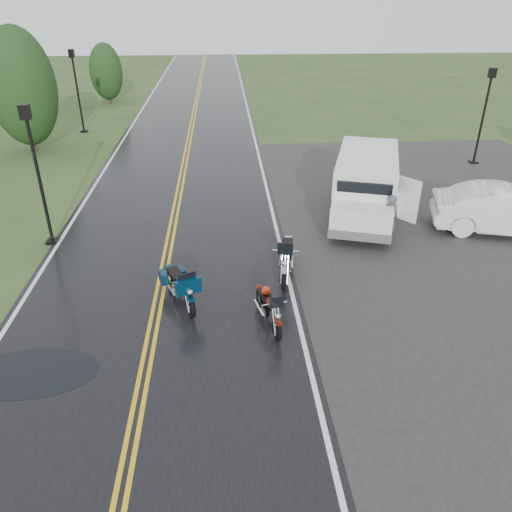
{
  "coord_description": "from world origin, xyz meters",
  "views": [
    {
      "loc": [
        1.96,
        -10.57,
        7.79
      ],
      "look_at": [
        2.8,
        2.0,
        1.0
      ],
      "focal_mm": 35.0,
      "sensor_mm": 36.0,
      "label": 1
    }
  ],
  "objects_px": {
    "motorcycle_teal": "(190,298)",
    "sedan_white": "(506,211)",
    "motorcycle_red": "(277,322)",
    "lamp_post_far_right": "(483,117)",
    "van_white": "(336,203)",
    "motorcycle_silver": "(285,270)",
    "person_at_van": "(389,219)",
    "lamp_post_far_left": "(78,92)",
    "lamp_post_near_left": "(39,177)"
  },
  "relations": [
    {
      "from": "motorcycle_red",
      "to": "motorcycle_teal",
      "type": "bearing_deg",
      "value": 141.28
    },
    {
      "from": "motorcycle_teal",
      "to": "person_at_van",
      "type": "relative_size",
      "value": 1.29
    },
    {
      "from": "sedan_white",
      "to": "lamp_post_near_left",
      "type": "relative_size",
      "value": 1.05
    },
    {
      "from": "motorcycle_teal",
      "to": "lamp_post_far_left",
      "type": "relative_size",
      "value": 0.46
    },
    {
      "from": "motorcycle_teal",
      "to": "motorcycle_red",
      "type": "bearing_deg",
      "value": -49.69
    },
    {
      "from": "van_white",
      "to": "motorcycle_red",
      "type": "bearing_deg",
      "value": -96.92
    },
    {
      "from": "motorcycle_red",
      "to": "motorcycle_teal",
      "type": "height_order",
      "value": "motorcycle_teal"
    },
    {
      "from": "person_at_van",
      "to": "lamp_post_far_left",
      "type": "relative_size",
      "value": 0.35
    },
    {
      "from": "motorcycle_teal",
      "to": "lamp_post_far_right",
      "type": "xyz_separation_m",
      "value": [
        13.53,
        12.48,
        1.66
      ]
    },
    {
      "from": "lamp_post_near_left",
      "to": "motorcycle_red",
      "type": "bearing_deg",
      "value": -39.67
    },
    {
      "from": "motorcycle_teal",
      "to": "lamp_post_far_left",
      "type": "distance_m",
      "value": 21.5
    },
    {
      "from": "van_white",
      "to": "sedan_white",
      "type": "height_order",
      "value": "van_white"
    },
    {
      "from": "motorcycle_silver",
      "to": "sedan_white",
      "type": "height_order",
      "value": "sedan_white"
    },
    {
      "from": "motorcycle_silver",
      "to": "lamp_post_far_left",
      "type": "height_order",
      "value": "lamp_post_far_left"
    },
    {
      "from": "lamp_post_far_left",
      "to": "lamp_post_far_right",
      "type": "relative_size",
      "value": 1.04
    },
    {
      "from": "van_white",
      "to": "lamp_post_far_left",
      "type": "height_order",
      "value": "lamp_post_far_left"
    },
    {
      "from": "person_at_van",
      "to": "motorcycle_teal",
      "type": "bearing_deg",
      "value": 32.83
    },
    {
      "from": "motorcycle_red",
      "to": "motorcycle_teal",
      "type": "distance_m",
      "value": 2.45
    },
    {
      "from": "van_white",
      "to": "sedan_white",
      "type": "xyz_separation_m",
      "value": [
        6.06,
        -0.24,
        -0.37
      ]
    },
    {
      "from": "sedan_white",
      "to": "van_white",
      "type": "bearing_deg",
      "value": 102.71
    },
    {
      "from": "van_white",
      "to": "lamp_post_far_right",
      "type": "height_order",
      "value": "lamp_post_far_right"
    },
    {
      "from": "motorcycle_silver",
      "to": "lamp_post_near_left",
      "type": "height_order",
      "value": "lamp_post_near_left"
    },
    {
      "from": "motorcycle_teal",
      "to": "motorcycle_silver",
      "type": "distance_m",
      "value": 2.89
    },
    {
      "from": "lamp_post_far_right",
      "to": "person_at_van",
      "type": "bearing_deg",
      "value": -130.07
    },
    {
      "from": "lamp_post_near_left",
      "to": "lamp_post_far_left",
      "type": "relative_size",
      "value": 0.99
    },
    {
      "from": "motorcycle_teal",
      "to": "van_white",
      "type": "bearing_deg",
      "value": 22.4
    },
    {
      "from": "van_white",
      "to": "person_at_van",
      "type": "bearing_deg",
      "value": -3.45
    },
    {
      "from": "person_at_van",
      "to": "lamp_post_far_right",
      "type": "xyz_separation_m",
      "value": [
        6.97,
        8.28,
        1.45
      ]
    },
    {
      "from": "sedan_white",
      "to": "lamp_post_near_left",
      "type": "bearing_deg",
      "value": 104.14
    },
    {
      "from": "motorcycle_red",
      "to": "lamp_post_near_left",
      "type": "bearing_deg",
      "value": 128.66
    },
    {
      "from": "person_at_van",
      "to": "motorcycle_silver",
      "type": "bearing_deg",
      "value": 37.62
    },
    {
      "from": "motorcycle_teal",
      "to": "sedan_white",
      "type": "distance_m",
      "value": 11.84
    },
    {
      "from": "motorcycle_silver",
      "to": "lamp_post_near_left",
      "type": "bearing_deg",
      "value": 164.58
    },
    {
      "from": "motorcycle_teal",
      "to": "motorcycle_silver",
      "type": "relative_size",
      "value": 0.9
    },
    {
      "from": "lamp_post_near_left",
      "to": "lamp_post_far_left",
      "type": "distance_m",
      "value": 15.45
    },
    {
      "from": "sedan_white",
      "to": "lamp_post_near_left",
      "type": "xyz_separation_m",
      "value": [
        -15.9,
        0.23,
        1.55
      ]
    },
    {
      "from": "motorcycle_teal",
      "to": "motorcycle_silver",
      "type": "bearing_deg",
      "value": 1.71
    },
    {
      "from": "motorcycle_teal",
      "to": "sedan_white",
      "type": "height_order",
      "value": "sedan_white"
    },
    {
      "from": "motorcycle_teal",
      "to": "lamp_post_far_left",
      "type": "height_order",
      "value": "lamp_post_far_left"
    },
    {
      "from": "motorcycle_teal",
      "to": "lamp_post_far_right",
      "type": "height_order",
      "value": "lamp_post_far_right"
    },
    {
      "from": "lamp_post_near_left",
      "to": "sedan_white",
      "type": "bearing_deg",
      "value": -0.85
    },
    {
      "from": "sedan_white",
      "to": "lamp_post_near_left",
      "type": "distance_m",
      "value": 15.98
    },
    {
      "from": "van_white",
      "to": "lamp_post_near_left",
      "type": "relative_size",
      "value": 1.28
    },
    {
      "from": "motorcycle_red",
      "to": "person_at_van",
      "type": "bearing_deg",
      "value": 38.79
    },
    {
      "from": "person_at_van",
      "to": "lamp_post_far_left",
      "type": "xyz_separation_m",
      "value": [
        -14.04,
        15.89,
        1.54
      ]
    },
    {
      "from": "motorcycle_red",
      "to": "lamp_post_far_right",
      "type": "distance_m",
      "value": 17.79
    },
    {
      "from": "sedan_white",
      "to": "lamp_post_far_left",
      "type": "height_order",
      "value": "lamp_post_far_left"
    },
    {
      "from": "sedan_white",
      "to": "lamp_post_far_right",
      "type": "relative_size",
      "value": 1.08
    },
    {
      "from": "motorcycle_red",
      "to": "lamp_post_far_left",
      "type": "distance_m",
      "value": 23.37
    },
    {
      "from": "sedan_white",
      "to": "lamp_post_far_right",
      "type": "bearing_deg",
      "value": -3.48
    }
  ]
}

